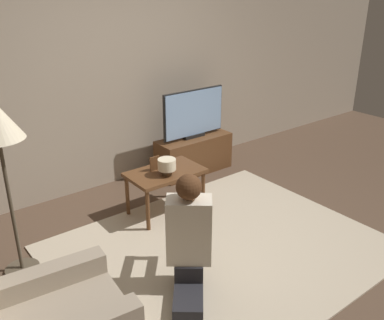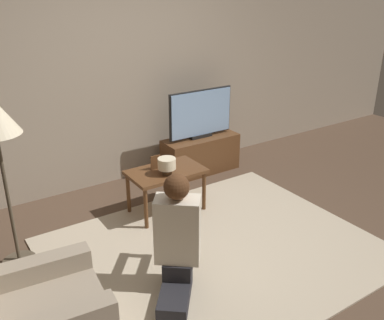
% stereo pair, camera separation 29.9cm
% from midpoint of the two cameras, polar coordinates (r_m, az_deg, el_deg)
% --- Properties ---
extents(ground_plane, '(10.00, 10.00, 0.00)m').
position_cam_midpoint_polar(ground_plane, '(3.97, 5.42, -12.07)').
color(ground_plane, brown).
extents(wall_back, '(10.00, 0.06, 2.60)m').
position_cam_midpoint_polar(wall_back, '(5.00, -8.17, 11.41)').
color(wall_back, tan).
rests_on(wall_back, ground_plane).
extents(rug, '(2.81, 2.27, 0.02)m').
position_cam_midpoint_polar(rug, '(3.97, 5.42, -11.98)').
color(rug, '#BCAD93').
rests_on(rug, ground_plane).
extents(tv_stand, '(0.98, 0.36, 0.46)m').
position_cam_midpoint_polar(tv_stand, '(5.42, 2.73, 0.71)').
color(tv_stand, brown).
rests_on(tv_stand, ground_plane).
extents(tv, '(0.88, 0.08, 0.60)m').
position_cam_midpoint_polar(tv, '(5.25, 2.82, 6.16)').
color(tv, black).
rests_on(tv, tv_stand).
extents(coffee_table, '(0.77, 0.47, 0.48)m').
position_cam_midpoint_polar(coffee_table, '(4.39, -1.55, -2.13)').
color(coffee_table, brown).
rests_on(coffee_table, ground_plane).
extents(person_kneeling, '(0.71, 0.80, 0.98)m').
position_cam_midpoint_polar(person_kneeling, '(3.27, 0.68, -10.07)').
color(person_kneeling, '#232328').
rests_on(person_kneeling, rug).
extents(picture_frame, '(0.11, 0.01, 0.15)m').
position_cam_midpoint_polar(picture_frame, '(4.36, -2.93, -0.34)').
color(picture_frame, brown).
rests_on(picture_frame, coffee_table).
extents(table_lamp, '(0.18, 0.18, 0.17)m').
position_cam_midpoint_polar(table_lamp, '(4.23, -1.37, -0.66)').
color(table_lamp, '#4C3823').
rests_on(table_lamp, coffee_table).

